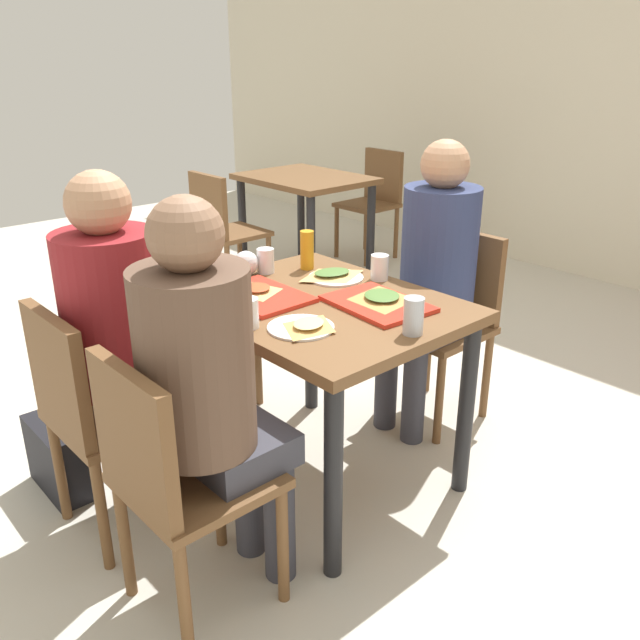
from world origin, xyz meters
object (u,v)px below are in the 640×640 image
Objects in this scene: chair_near_left at (93,407)px; plastic_cup_a at (380,267)px; chair_far_side at (449,311)px; person_in_brown_jacket at (208,378)px; tray_red_far at (378,304)px; condiment_bottle at (307,250)px; paper_plate_near_edge at (301,327)px; paper_plate_center at (336,277)px; background_table at (305,193)px; chair_left_end at (194,301)px; foil_bundle at (246,263)px; pizza_slice_d at (309,325)px; tray_red_near at (260,296)px; person_in_red at (124,327)px; person_far_side at (433,265)px; handbag at (61,456)px; background_chair_far at (375,196)px; chair_near_right at (171,473)px; plastic_cup_b at (248,313)px; background_chair_near at (222,226)px; pizza_slice_c at (332,274)px; pizza_slice_b at (382,297)px; main_table at (320,329)px; plastic_cup_c at (266,261)px; soda_can at (413,316)px.

plastic_cup_a is at bearing 78.76° from chair_near_left.
chair_far_side is 8.47× the size of plastic_cup_a.
chair_far_side is 1.47m from person_in_brown_jacket.
condiment_bottle reaches higher than tray_red_far.
paper_plate_near_edge is at bearing -42.96° from condiment_bottle.
paper_plate_center is 0.24× the size of background_table.
tray_red_far is at bearing 6.47° from chair_left_end.
background_table is at bearing 133.14° from foil_bundle.
pizza_slice_d is at bearing 99.58° from person_in_brown_jacket.
chair_far_side is 0.97m from tray_red_near.
person_in_red is 1.00× the size of person_far_side.
handbag is 3.48m from background_chair_far.
chair_near_right reaches higher than tray_red_far.
background_chair_near reaches higher than plastic_cup_b.
pizza_slice_d is (-0.07, 0.58, 0.26)m from chair_near_right.
plastic_cup_a reaches higher than pizza_slice_c.
chair_near_left is 0.57m from person_in_brown_jacket.
pizza_slice_d is (0.34, -0.42, -0.00)m from pizza_slice_c.
person_in_red and person_far_side have the same top height.
chair_near_left is 0.67× the size of person_far_side.
chair_left_end is 1.08m from paper_plate_near_edge.
plastic_cup_a is at bearing 43.99° from paper_plate_center.
background_chair_far is (0.00, 1.47, 0.00)m from background_chair_near.
condiment_bottle is (-0.16, 0.01, 0.06)m from pizza_slice_c.
pizza_slice_b is at bearing -71.36° from person_far_side.
condiment_bottle reaches higher than chair_far_side.
plastic_cup_a is at bearing 103.65° from chair_near_right.
foil_bundle reaches higher than pizza_slice_c.
person_in_red is at bearing -118.91° from tray_red_far.
chair_near_right and chair_far_side have the same top height.
foil_bundle is at bearing 144.44° from plastic_cup_b.
background_chair_far reaches higher than tray_red_far.
chair_near_right is 1.00× the size of chair_far_side.
condiment_bottle is (-0.32, -0.56, 0.33)m from chair_far_side.
chair_near_right is 3.07× the size of pizza_slice_b.
main_table is 4.10× the size of pizza_slice_c.
tray_red_near is at bearing -41.79° from plastic_cup_c.
tray_red_far is 0.33m from pizza_slice_d.
plastic_cup_a is 0.32m from condiment_bottle.
person_in_brown_jacket is at bearing -84.43° from tray_red_far.
person_in_brown_jacket is 0.95m from pizza_slice_c.
chair_left_end reaches higher than background_table.
pizza_slice_b is at bearing 102.68° from tray_red_far.
person_far_side is 12.57× the size of foil_bundle.
soda_can is (0.25, 0.23, 0.04)m from pizza_slice_d.
background_table is (-1.59, 1.59, -0.18)m from plastic_cup_c.
chair_left_end is 1.09m from pizza_slice_b.
paper_plate_near_edge is (-0.10, 0.42, 0.00)m from person_in_brown_jacket.
background_chair_near is at bearing 160.39° from pizza_slice_b.
plastic_cup_c is (-0.15, 0.70, 0.05)m from person_in_red.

